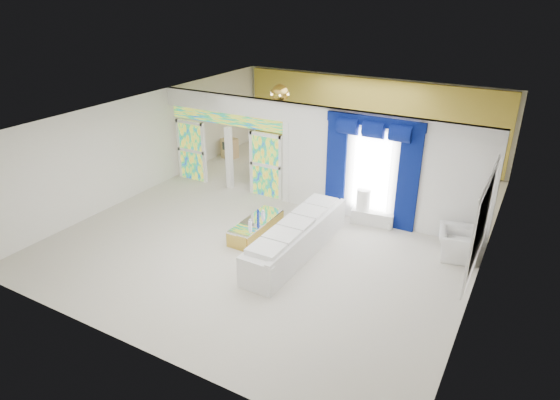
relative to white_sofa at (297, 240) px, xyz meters
The scene contains 22 objects.
floor 1.93m from the white_sofa, 121.92° to the left, with size 12.00×12.00×0.00m, color #B7AF9E.
dividing_wall 3.07m from the white_sofa, 66.20° to the left, with size 5.70×0.18×3.00m, color white.
dividing_header 5.21m from the white_sofa, 145.91° to the left, with size 4.30×0.18×0.55m, color white.
stained_panel_left 5.92m from the white_sofa, 153.71° to the left, with size 0.95×0.04×2.00m, color #994C3F.
stained_panel_right 3.62m from the white_sofa, 132.95° to the left, with size 0.95×0.04×2.00m, color #994C3F.
stained_transom 5.02m from the white_sofa, 145.91° to the left, with size 4.00×0.05×0.35m, color #994C3F.
window_pane 2.87m from the white_sofa, 70.26° to the left, with size 1.00×0.02×2.30m, color white.
blue_drape_left 2.68m from the white_sofa, 92.33° to the left, with size 0.55×0.10×2.80m, color #031144.
blue_drape_right 3.29m from the white_sofa, 52.51° to the left, with size 0.55×0.10×2.80m, color #031144.
blue_pelmet 3.60m from the white_sofa, 70.04° to the left, with size 2.60×0.12×0.25m, color #031144.
wall_mirror 4.16m from the white_sofa, ahead, with size 0.04×2.70×1.90m, color white.
gold_curtains 7.66m from the white_sofa, 97.59° to the left, with size 9.70×0.12×2.90m, color #AC9429.
white_sofa is the anchor object (origin of this frame).
coffee_table 1.39m from the white_sofa, 167.47° to the left, with size 0.60×1.81×0.40m, color gold.
console_table 2.62m from the white_sofa, 65.74° to the left, with size 1.14×0.36×0.38m, color silver.
table_lamp 2.53m from the white_sofa, 71.99° to the left, with size 0.36×0.36×0.58m, color white.
armchair 3.83m from the white_sofa, 27.64° to the left, with size 1.01×0.89×0.66m, color white.
grand_piano 5.19m from the white_sofa, 120.52° to the left, with size 1.48×1.93×0.98m, color black.
piano_bench 3.90m from the white_sofa, 132.56° to the left, with size 0.89×0.35×0.30m, color black.
tv_console 7.41m from the white_sofa, 137.46° to the left, with size 0.51×0.46×0.74m, color tan.
chandelier 6.42m from the white_sofa, 123.40° to the left, with size 0.60×0.60×0.60m, color gold.
decanters 1.37m from the white_sofa, 166.65° to the left, with size 0.13×0.78×0.26m.
Camera 1 is at (5.63, -10.66, 6.00)m, focal length 30.82 mm.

